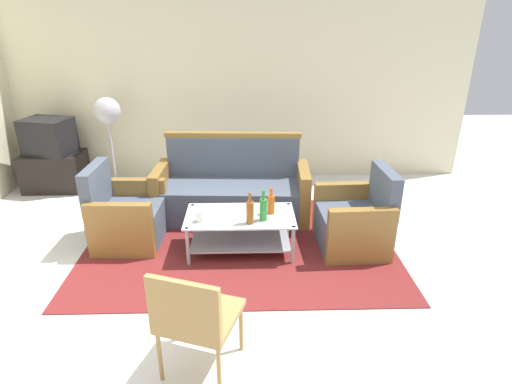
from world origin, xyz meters
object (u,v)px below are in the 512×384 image
(couch, at_px, (232,191))
(cup, at_px, (200,217))
(pedestal_fan, at_px, (108,117))
(armchair_right, at_px, (355,222))
(wicker_chair, at_px, (194,315))
(television, at_px, (48,136))
(bottle_orange, at_px, (271,204))
(bottle_brown, at_px, (250,212))
(tv_stand, at_px, (55,171))
(bottle_green, at_px, (263,209))
(armchair_left, at_px, (126,217))
(coffee_table, at_px, (241,227))

(couch, bearing_deg, cup, 76.41)
(cup, relative_size, pedestal_fan, 0.08)
(armchair_right, bearing_deg, wicker_chair, 136.64)
(cup, bearing_deg, television, 139.49)
(bottle_orange, xyz_separation_m, bottle_brown, (-0.21, -0.22, 0.02))
(couch, distance_m, armchair_right, 1.51)
(couch, bearing_deg, tv_stand, -17.25)
(tv_stand, bearing_deg, bottle_brown, -35.71)
(bottle_green, xyz_separation_m, pedestal_fan, (-2.00, 1.91, 0.48))
(tv_stand, relative_size, wicker_chair, 0.95)
(couch, bearing_deg, television, -17.30)
(television, height_order, pedestal_fan, pedestal_fan)
(armchair_left, bearing_deg, coffee_table, 80.84)
(bottle_green, xyz_separation_m, bottle_orange, (0.08, 0.15, -0.02))
(bottle_green, height_order, bottle_brown, bottle_brown)
(bottle_green, bearing_deg, couch, 109.13)
(couch, relative_size, bottle_orange, 6.60)
(armchair_left, height_order, coffee_table, armchair_left)
(coffee_table, height_order, bottle_orange, bottle_orange)
(armchair_left, distance_m, cup, 0.92)
(armchair_right, distance_m, coffee_table, 1.19)
(bottle_brown, bearing_deg, coffee_table, 118.18)
(armchair_right, distance_m, bottle_brown, 1.14)
(bottle_brown, xyz_separation_m, television, (-2.68, 1.93, 0.23))
(couch, distance_m, bottle_orange, 0.93)
(bottle_brown, bearing_deg, bottle_orange, 45.03)
(television, bearing_deg, wicker_chair, 138.05)
(bottle_orange, relative_size, cup, 2.78)
(armchair_left, relative_size, wicker_chair, 1.01)
(couch, relative_size, tv_stand, 2.29)
(bottle_green, height_order, pedestal_fan, pedestal_fan)
(bottle_orange, distance_m, tv_stand, 3.38)
(pedestal_fan, bearing_deg, wicker_chair, -66.42)
(armchair_left, relative_size, tv_stand, 1.06)
(tv_stand, distance_m, television, 0.50)
(bottle_orange, bearing_deg, coffee_table, -172.90)
(tv_stand, relative_size, television, 1.16)
(bottle_green, distance_m, tv_stand, 3.39)
(bottle_brown, bearing_deg, bottle_green, 26.94)
(bottle_orange, bearing_deg, couch, 117.24)
(armchair_right, bearing_deg, tv_stand, 63.72)
(tv_stand, xyz_separation_m, television, (0.00, 0.00, 0.50))
(couch, relative_size, bottle_brown, 5.73)
(bottle_brown, bearing_deg, wicker_chair, -104.74)
(armchair_left, bearing_deg, armchair_right, 87.73)
(bottle_green, distance_m, cup, 0.62)
(couch, xyz_separation_m, bottle_green, (0.33, -0.95, 0.22))
(cup, xyz_separation_m, tv_stand, (-2.20, 1.88, -0.20))
(tv_stand, bearing_deg, armchair_left, -47.77)
(couch, xyz_separation_m, coffee_table, (0.10, -0.84, -0.04))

